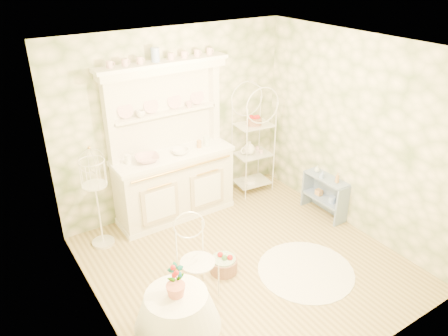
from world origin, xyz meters
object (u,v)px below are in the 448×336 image
bakers_rack (253,138)px  floor_basket (224,265)px  cafe_chair (198,264)px  round_table (178,320)px  kitchen_dresser (172,145)px  birdcage_stand (97,197)px  side_shelf (324,196)px

bakers_rack → floor_basket: size_ratio=5.94×
cafe_chair → round_table: bearing=-111.1°
bakers_rack → kitchen_dresser: bearing=-174.7°
cafe_chair → birdcage_stand: size_ratio=0.58×
birdcage_stand → cafe_chair: bearing=-68.7°
round_table → floor_basket: bearing=36.5°
kitchen_dresser → bakers_rack: bearing=-0.6°
floor_basket → cafe_chair: bearing=-160.1°
floor_basket → birdcage_stand: bearing=127.5°
birdcage_stand → side_shelf: bearing=-19.5°
bakers_rack → round_table: bakers_rack is taller
cafe_chair → side_shelf: bearing=33.3°
cafe_chair → floor_basket: bearing=42.4°
kitchen_dresser → birdcage_stand: kitchen_dresser is taller
bakers_rack → cafe_chair: size_ratio=2.18×
kitchen_dresser → floor_basket: size_ratio=7.30×
bakers_rack → cafe_chair: bearing=-134.4°
kitchen_dresser → side_shelf: bearing=-32.7°
kitchen_dresser → cafe_chair: 1.90m
bakers_rack → round_table: bearing=-132.8°
bakers_rack → side_shelf: size_ratio=2.72×
bakers_rack → birdcage_stand: (-2.60, -0.11, -0.19)m
birdcage_stand → floor_basket: 1.85m
side_shelf → cafe_chair: bearing=-172.6°
bakers_rack → side_shelf: bearing=-62.9°
birdcage_stand → floor_basket: bearing=-52.5°
side_shelf → birdcage_stand: bearing=157.2°
kitchen_dresser → cafe_chair: (-0.58, -1.67, -0.72)m
kitchen_dresser → side_shelf: (1.88, -1.20, -0.85)m
side_shelf → cafe_chair: cafe_chair is taller
side_shelf → birdcage_stand: size_ratio=0.46×
cafe_chair → birdcage_stand: birdcage_stand is taller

